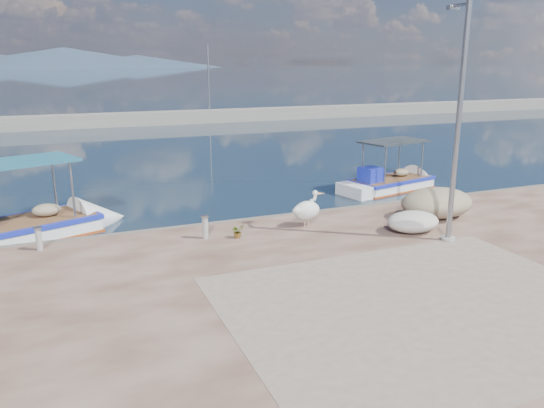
% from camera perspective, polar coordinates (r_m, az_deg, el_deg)
% --- Properties ---
extents(ground, '(1400.00, 1400.00, 0.00)m').
position_cam_1_polar(ground, '(14.67, 5.67, -8.50)').
color(ground, '#162635').
rests_on(ground, ground).
extents(quay, '(44.00, 22.00, 0.50)m').
position_cam_1_polar(quay, '(10.30, 22.30, -19.07)').
color(quay, '#482B1F').
rests_on(quay, ground).
extents(quay_patch, '(9.00, 7.00, 0.01)m').
position_cam_1_polar(quay_patch, '(12.70, 16.23, -10.45)').
color(quay_patch, gray).
rests_on(quay_patch, quay).
extents(breakwater, '(120.00, 2.20, 7.50)m').
position_cam_1_polar(breakwater, '(52.51, -15.25, 8.78)').
color(breakwater, gray).
rests_on(breakwater, ground).
extents(mountains, '(370.00, 280.00, 22.00)m').
position_cam_1_polar(mountains, '(661.96, -21.94, 14.30)').
color(mountains, '#28384C').
rests_on(mountains, ground).
extents(boat_left, '(6.88, 4.29, 3.15)m').
position_cam_1_polar(boat_left, '(19.92, -25.20, -2.75)').
color(boat_left, white).
rests_on(boat_left, ground).
extents(boat_right, '(5.91, 3.07, 2.71)m').
position_cam_1_polar(boat_right, '(25.67, 12.60, 2.00)').
color(boat_right, white).
rests_on(boat_right, ground).
extents(pelican, '(1.25, 0.69, 1.19)m').
position_cam_1_polar(pelican, '(17.74, 3.81, -0.63)').
color(pelican, tan).
rests_on(pelican, quay).
extents(lamp_post, '(0.44, 0.96, 7.00)m').
position_cam_1_polar(lamp_post, '(16.64, 19.26, 7.16)').
color(lamp_post, gray).
rests_on(lamp_post, quay).
extents(bollard_near, '(0.25, 0.25, 0.75)m').
position_cam_1_polar(bollard_near, '(16.62, -7.20, -2.35)').
color(bollard_near, gray).
rests_on(bollard_near, quay).
extents(bollard_far, '(0.23, 0.23, 0.71)m').
position_cam_1_polar(bollard_far, '(16.91, -23.80, -3.34)').
color(bollard_far, gray).
rests_on(bollard_far, quay).
extents(potted_plant, '(0.49, 0.47, 0.43)m').
position_cam_1_polar(potted_plant, '(16.64, -3.72, -2.93)').
color(potted_plant, '#33722D').
rests_on(potted_plant, quay).
extents(net_pile_d, '(1.78, 1.33, 0.67)m').
position_cam_1_polar(net_pile_d, '(17.77, 14.91, -1.85)').
color(net_pile_d, beige).
rests_on(net_pile_d, quay).
extents(net_pile_c, '(2.69, 1.92, 1.06)m').
position_cam_1_polar(net_pile_c, '(19.60, 17.29, 0.12)').
color(net_pile_c, tan).
rests_on(net_pile_c, quay).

